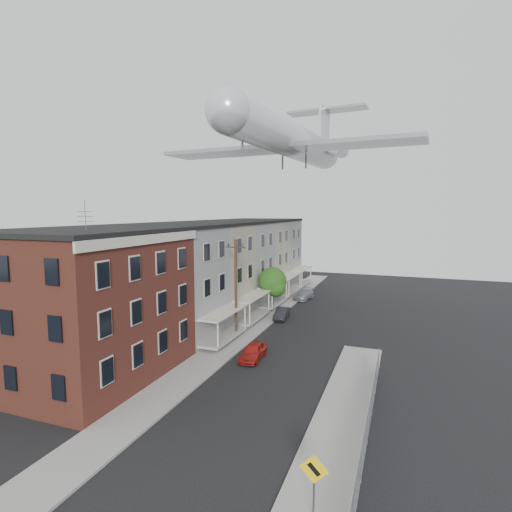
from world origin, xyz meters
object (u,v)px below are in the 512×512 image
(airplane, at_px, (293,140))
(warning_sign, at_px, (314,478))
(utility_pole, at_px, (236,288))
(car_mid, at_px, (282,313))
(car_near, at_px, (253,351))
(street_tree, at_px, (273,283))
(car_far, at_px, (304,295))

(airplane, bearing_deg, warning_sign, -72.99)
(utility_pole, distance_m, airplane, 15.69)
(car_mid, bearing_deg, car_near, -89.16)
(airplane, bearing_deg, car_mid, 143.94)
(airplane, bearing_deg, car_near, -90.13)
(street_tree, xyz_separation_m, car_near, (2.95, -14.18, -2.82))
(car_near, xyz_separation_m, car_mid, (-1.27, 12.00, -0.04))
(street_tree, height_order, car_far, street_tree)
(car_near, bearing_deg, car_far, 90.60)
(utility_pole, bearing_deg, car_mid, 75.51)
(airplane, bearing_deg, car_far, 96.71)
(utility_pole, height_order, car_near, utility_pole)
(car_near, height_order, car_far, car_near)
(warning_sign, distance_m, car_far, 38.01)
(warning_sign, bearing_deg, utility_pole, 120.48)
(utility_pole, bearing_deg, car_near, -52.45)
(car_far, xyz_separation_m, airplane, (1.30, -11.04, 17.80))
(warning_sign, relative_size, utility_pole, 0.31)
(car_far, height_order, airplane, airplane)
(street_tree, xyz_separation_m, airplane, (2.97, -3.13, 14.97))
(warning_sign, relative_size, airplane, 0.10)
(car_mid, relative_size, car_far, 0.83)
(car_near, bearing_deg, car_mid, 93.36)
(warning_sign, xyz_separation_m, street_tree, (-10.87, 28.95, 1.57))
(street_tree, xyz_separation_m, car_far, (1.67, 7.91, -2.83))
(utility_pole, xyz_separation_m, street_tree, (0.33, 9.92, -1.22))
(warning_sign, distance_m, utility_pole, 22.25)
(car_near, height_order, car_mid, car_near)
(car_mid, xyz_separation_m, airplane, (1.30, -0.95, 17.83))
(warning_sign, xyz_separation_m, car_near, (-7.93, 14.77, -1.26))
(street_tree, height_order, car_mid, street_tree)
(utility_pole, relative_size, car_near, 2.45)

